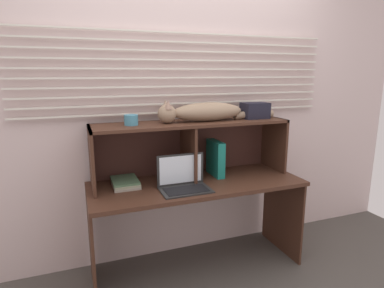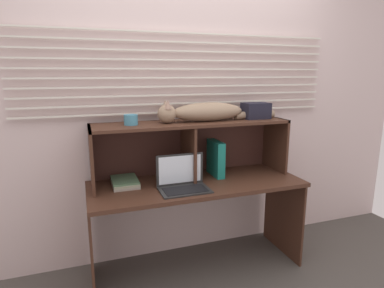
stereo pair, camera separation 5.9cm
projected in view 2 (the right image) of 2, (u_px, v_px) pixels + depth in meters
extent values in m
plane|color=#4C4742|center=(206.00, 282.00, 2.39)|extent=(4.40, 4.40, 0.00)
cube|color=beige|center=(183.00, 107.00, 2.62)|extent=(4.40, 0.04, 2.50)
cube|color=silver|center=(185.00, 112.00, 2.59)|extent=(2.54, 0.02, 0.01)
cube|color=silver|center=(185.00, 103.00, 2.57)|extent=(2.54, 0.02, 0.01)
cube|color=silver|center=(185.00, 95.00, 2.56)|extent=(2.54, 0.02, 0.01)
cube|color=silver|center=(185.00, 86.00, 2.54)|extent=(2.54, 0.02, 0.01)
cube|color=silver|center=(185.00, 78.00, 2.53)|extent=(2.54, 0.02, 0.01)
cube|color=silver|center=(184.00, 69.00, 2.51)|extent=(2.54, 0.02, 0.01)
cube|color=silver|center=(184.00, 60.00, 2.50)|extent=(2.54, 0.02, 0.01)
cube|color=silver|center=(184.00, 51.00, 2.48)|extent=(2.54, 0.02, 0.01)
cube|color=silver|center=(184.00, 42.00, 2.47)|extent=(2.54, 0.02, 0.01)
cube|color=silver|center=(184.00, 33.00, 2.45)|extent=(2.54, 0.02, 0.01)
cube|color=#44271B|center=(197.00, 184.00, 2.43)|extent=(1.60, 0.60, 0.03)
cube|color=#44271B|center=(91.00, 245.00, 2.25)|extent=(0.02, 0.54, 0.69)
cube|color=#44271B|center=(283.00, 213.00, 2.76)|extent=(0.02, 0.54, 0.69)
cube|color=#44271B|center=(192.00, 123.00, 2.43)|extent=(1.51, 0.36, 0.02)
cube|color=#44271B|center=(91.00, 159.00, 2.24)|extent=(0.02, 0.36, 0.45)
cube|color=#44271B|center=(275.00, 144.00, 2.72)|extent=(0.02, 0.36, 0.45)
cube|color=#44271B|center=(188.00, 152.00, 2.47)|extent=(0.02, 0.34, 0.42)
cube|color=#472720|center=(185.00, 146.00, 2.64)|extent=(1.51, 0.01, 0.45)
ellipsoid|color=#977D64|center=(208.00, 112.00, 2.46)|extent=(0.57, 0.17, 0.14)
sphere|color=#977D64|center=(167.00, 114.00, 2.35)|extent=(0.14, 0.14, 0.14)
cone|color=#9B7867|center=(168.00, 105.00, 2.31)|extent=(0.06, 0.06, 0.06)
cone|color=gray|center=(165.00, 104.00, 2.37)|extent=(0.06, 0.06, 0.06)
cylinder|color=#977D64|center=(254.00, 115.00, 2.60)|extent=(0.34, 0.06, 0.06)
cube|color=#262626|center=(185.00, 190.00, 2.25)|extent=(0.35, 0.23, 0.01)
cube|color=#262626|center=(180.00, 169.00, 2.32)|extent=(0.35, 0.01, 0.23)
cube|color=white|center=(180.00, 169.00, 2.32)|extent=(0.32, 0.00, 0.20)
cube|color=black|center=(185.00, 190.00, 2.23)|extent=(0.30, 0.16, 0.00)
cube|color=#187669|center=(216.00, 158.00, 2.56)|extent=(0.06, 0.24, 0.28)
cube|color=gray|center=(125.00, 184.00, 2.36)|extent=(0.19, 0.25, 0.02)
cube|color=gray|center=(125.00, 182.00, 2.36)|extent=(0.19, 0.25, 0.02)
cube|color=#496849|center=(125.00, 180.00, 2.36)|extent=(0.19, 0.25, 0.01)
cylinder|color=teal|center=(131.00, 120.00, 2.28)|extent=(0.10, 0.10, 0.07)
cube|color=black|center=(256.00, 111.00, 2.59)|extent=(0.21, 0.15, 0.13)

